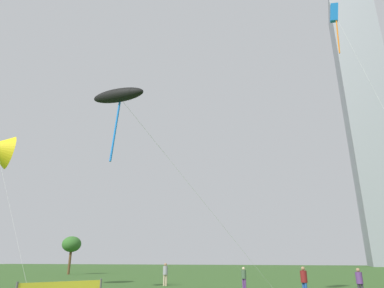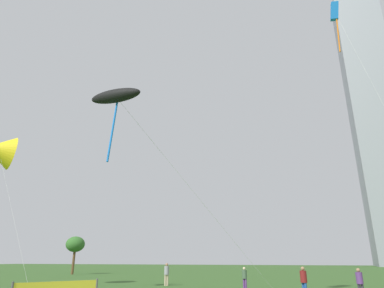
{
  "view_description": "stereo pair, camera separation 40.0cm",
  "coord_description": "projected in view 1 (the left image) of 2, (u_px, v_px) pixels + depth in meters",
  "views": [
    {
      "loc": [
        5.88,
        -10.43,
        2.15
      ],
      "look_at": [
        -1.39,
        13.3,
        10.73
      ],
      "focal_mm": 31.34,
      "sensor_mm": 36.0,
      "label": 1
    },
    {
      "loc": [
        6.26,
        -10.31,
        2.15
      ],
      "look_at": [
        -1.39,
        13.3,
        10.73
      ],
      "focal_mm": 31.34,
      "sensor_mm": 36.0,
      "label": 2
    }
  ],
  "objects": [
    {
      "name": "park_tree_0",
      "position": [
        72.0,
        245.0,
        52.41
      ],
      "size": [
        2.89,
        2.89,
        5.62
      ],
      "color": "brown",
      "rests_on": "ground"
    },
    {
      "name": "person_standing_3",
      "position": [
        304.0,
        280.0,
        20.15
      ],
      "size": [
        0.39,
        0.39,
        1.75
      ],
      "rotation": [
        0.0,
        0.0,
        2.4
      ],
      "color": "#1E478C",
      "rests_on": "ground"
    },
    {
      "name": "person_standing_1",
      "position": [
        244.0,
        277.0,
        25.45
      ],
      "size": [
        0.36,
        0.36,
        1.61
      ],
      "rotation": [
        0.0,
        0.0,
        2.85
      ],
      "color": "#593372",
      "rests_on": "ground"
    },
    {
      "name": "distant_highrise_0",
      "position": [
        369.0,
        118.0,
        126.38
      ],
      "size": [
        17.15,
        23.25,
        105.39
      ],
      "primitive_type": "cube",
      "rotation": [
        0.0,
        0.0,
        -0.08
      ],
      "color": "gray",
      "rests_on": "ground"
    },
    {
      "name": "kite_flying_3",
      "position": [
        118.0,
        96.0,
        17.16
      ],
      "size": [
        8.28,
        9.76,
        10.53
      ],
      "color": "silver",
      "rests_on": "ground"
    },
    {
      "name": "person_standing_4",
      "position": [
        165.0,
        273.0,
        29.24
      ],
      "size": [
        0.41,
        0.41,
        1.86
      ],
      "rotation": [
        0.0,
        0.0,
        0.37
      ],
      "color": "tan",
      "rests_on": "ground"
    },
    {
      "name": "kite_flying_5",
      "position": [
        335.0,
        15.0,
        27.19
      ],
      "size": [
        5.54,
        0.94,
        21.95
      ],
      "color": "silver",
      "rests_on": "ground"
    },
    {
      "name": "person_standing_2",
      "position": [
        360.0,
        281.0,
        19.52
      ],
      "size": [
        0.37,
        0.37,
        1.68
      ],
      "rotation": [
        0.0,
        0.0,
        6.17
      ],
      "color": "#2D2D33",
      "rests_on": "ground"
    }
  ]
}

